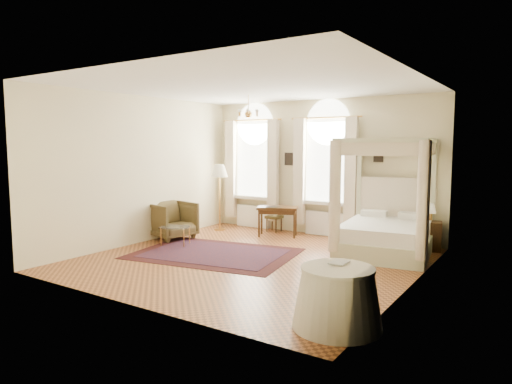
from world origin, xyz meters
TOP-DOWN VIEW (x-y plane):
  - ground at (0.00, 0.00)m, footprint 6.00×6.00m
  - room_walls at (0.00, 0.00)m, footprint 6.00×6.00m
  - window_left at (-1.90, 2.87)m, footprint 1.62×0.27m
  - window_right at (0.20, 2.87)m, footprint 1.62×0.27m
  - chandelier at (-0.90, 1.20)m, footprint 0.51×0.45m
  - wall_pictures at (0.09, 2.97)m, footprint 2.54×0.03m
  - canopy_bed at (2.02, 1.84)m, footprint 2.02×2.36m
  - nightstand at (2.70, 2.70)m, footprint 0.50×0.47m
  - nightstand_lamp at (2.65, 2.76)m, footprint 0.26×0.26m
  - writing_desk at (-0.74, 2.22)m, footprint 1.08×0.84m
  - laptop at (-0.80, 2.09)m, footprint 0.38×0.30m
  - stool at (-1.12, 2.69)m, footprint 0.36×0.36m
  - armchair at (-2.70, 0.63)m, footprint 1.13×1.11m
  - coffee_table at (-2.13, 0.13)m, footprint 0.72×0.62m
  - floor_lamp at (-2.42, 2.10)m, footprint 0.44×0.44m
  - oriental_rug at (-0.91, -0.03)m, footprint 3.52×2.80m
  - side_table at (2.68, -2.15)m, footprint 1.10×1.10m
  - book at (2.52, -1.98)m, footprint 0.20×0.27m

SIDE VIEW (x-z plane):
  - ground at x=0.00m, z-range 0.00..0.00m
  - oriental_rug at x=-0.91m, z-range 0.00..0.01m
  - nightstand at x=2.70m, z-range 0.00..0.61m
  - stool at x=-1.12m, z-range 0.14..0.55m
  - side_table at x=2.68m, z-range -0.01..0.74m
  - coffee_table at x=-2.13m, z-range 0.17..0.58m
  - armchair at x=-2.70m, z-range 0.00..0.87m
  - canopy_bed at x=2.02m, z-range -0.64..1.70m
  - writing_desk at x=-0.74m, z-range 0.26..0.98m
  - laptop at x=-0.80m, z-range 0.72..0.75m
  - book at x=2.52m, z-range 0.75..0.77m
  - nightstand_lamp at x=2.65m, z-range 0.67..1.05m
  - floor_lamp at x=-2.42m, z-range 0.60..2.30m
  - window_left at x=-1.90m, z-range -0.16..3.13m
  - window_right at x=0.20m, z-range -0.16..3.13m
  - wall_pictures at x=0.09m, z-range 1.70..2.09m
  - room_walls at x=0.00m, z-range -1.02..4.98m
  - chandelier at x=-0.90m, z-range 2.66..3.16m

